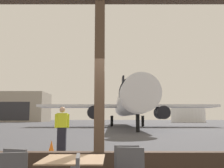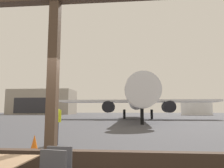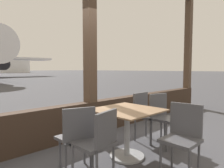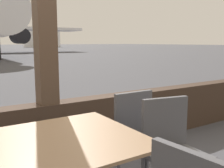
{
  "view_description": "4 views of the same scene",
  "coord_description": "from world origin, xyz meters",
  "px_view_note": "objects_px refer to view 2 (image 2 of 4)",
  "views": [
    {
      "loc": [
        0.25,
        -5.01,
        1.32
      ],
      "look_at": [
        0.18,
        14.49,
        3.96
      ],
      "focal_mm": 40.13,
      "sensor_mm": 36.0,
      "label": 1
    },
    {
      "loc": [
        1.62,
        -4.25,
        1.43
      ],
      "look_at": [
        -0.33,
        16.73,
        4.05
      ],
      "focal_mm": 34.55,
      "sensor_mm": 36.0,
      "label": 2
    },
    {
      "loc": [
        -2.58,
        -3.24,
        1.33
      ],
      "look_at": [
        -0.01,
        -0.64,
        1.06
      ],
      "focal_mm": 32.76,
      "sensor_mm": 36.0,
      "label": 3
    },
    {
      "loc": [
        -0.93,
        -2.74,
        1.32
      ],
      "look_at": [
        0.34,
        -0.76,
        0.95
      ],
      "focal_mm": 42.34,
      "sensor_mm": 36.0,
      "label": 4
    }
  ],
  "objects_px": {
    "ground_crew_worker": "(54,123)",
    "distant_hangar": "(43,102)",
    "traffic_cone": "(34,146)",
    "fuel_storage_tank": "(196,108)",
    "airplane": "(138,99)"
  },
  "relations": [
    {
      "from": "airplane",
      "to": "distant_hangar",
      "type": "bearing_deg",
      "value": 128.0
    },
    {
      "from": "traffic_cone",
      "to": "fuel_storage_tank",
      "type": "distance_m",
      "value": 72.21
    },
    {
      "from": "traffic_cone",
      "to": "fuel_storage_tank",
      "type": "bearing_deg",
      "value": 70.05
    },
    {
      "from": "ground_crew_worker",
      "to": "fuel_storage_tank",
      "type": "relative_size",
      "value": 0.17
    },
    {
      "from": "ground_crew_worker",
      "to": "distant_hangar",
      "type": "height_order",
      "value": "distant_hangar"
    },
    {
      "from": "distant_hangar",
      "to": "fuel_storage_tank",
      "type": "xyz_separation_m",
      "value": [
        57.23,
        -9.14,
        -2.6
      ]
    },
    {
      "from": "ground_crew_worker",
      "to": "distant_hangar",
      "type": "relative_size",
      "value": 0.07
    },
    {
      "from": "distant_hangar",
      "to": "fuel_storage_tank",
      "type": "bearing_deg",
      "value": -9.08
    },
    {
      "from": "airplane",
      "to": "fuel_storage_tank",
      "type": "distance_m",
      "value": 43.13
    },
    {
      "from": "airplane",
      "to": "fuel_storage_tank",
      "type": "bearing_deg",
      "value": 61.72
    },
    {
      "from": "airplane",
      "to": "ground_crew_worker",
      "type": "relative_size",
      "value": 20.61
    },
    {
      "from": "airplane",
      "to": "traffic_cone",
      "type": "distance_m",
      "value": 30.33
    },
    {
      "from": "airplane",
      "to": "fuel_storage_tank",
      "type": "height_order",
      "value": "airplane"
    },
    {
      "from": "fuel_storage_tank",
      "to": "airplane",
      "type": "bearing_deg",
      "value": -118.28
    },
    {
      "from": "traffic_cone",
      "to": "distant_hangar",
      "type": "relative_size",
      "value": 0.03
    }
  ]
}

